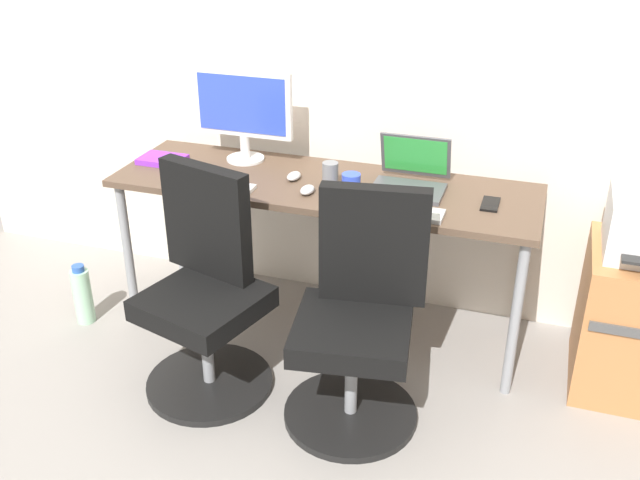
% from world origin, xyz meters
% --- Properties ---
extents(ground_plane, '(5.28, 5.28, 0.00)m').
position_xyz_m(ground_plane, '(0.00, 0.00, 0.00)').
color(ground_plane, gray).
extents(back_wall, '(4.40, 0.04, 2.60)m').
position_xyz_m(back_wall, '(0.00, 0.37, 1.30)').
color(back_wall, silver).
rests_on(back_wall, ground).
extents(desk, '(1.89, 0.59, 0.75)m').
position_xyz_m(desk, '(0.00, 0.00, 0.68)').
color(desk, brown).
rests_on(desk, ground).
extents(office_chair_left, '(0.54, 0.54, 0.94)m').
position_xyz_m(office_chair_left, '(-0.33, -0.54, 0.42)').
color(office_chair_left, black).
rests_on(office_chair_left, ground).
extents(office_chair_right, '(0.54, 0.54, 0.94)m').
position_xyz_m(office_chair_right, '(0.32, -0.54, 0.42)').
color(office_chair_right, black).
rests_on(office_chair_right, ground).
extents(side_cabinet, '(0.45, 0.51, 0.63)m').
position_xyz_m(side_cabinet, '(1.38, -0.01, 0.31)').
color(side_cabinet, '#B77542').
rests_on(side_cabinet, ground).
extents(water_bottle_on_floor, '(0.09, 0.09, 0.31)m').
position_xyz_m(water_bottle_on_floor, '(-1.12, -0.34, 0.15)').
color(water_bottle_on_floor, '#A5D8B2').
rests_on(water_bottle_on_floor, ground).
extents(desktop_monitor, '(0.48, 0.18, 0.43)m').
position_xyz_m(desktop_monitor, '(-0.44, 0.15, 1.00)').
color(desktop_monitor, silver).
rests_on(desktop_monitor, desk).
extents(open_laptop, '(0.31, 0.29, 0.22)m').
position_xyz_m(open_laptop, '(0.38, 0.07, 0.80)').
color(open_laptop, '#4C4C51').
rests_on(open_laptop, desk).
extents(keyboard_by_monitor, '(0.34, 0.12, 0.02)m').
position_xyz_m(keyboard_by_monitor, '(-0.43, -0.21, 0.76)').
color(keyboard_by_monitor, silver).
rests_on(keyboard_by_monitor, desk).
extents(keyboard_by_laptop, '(0.34, 0.12, 0.02)m').
position_xyz_m(keyboard_by_laptop, '(0.40, -0.21, 0.76)').
color(keyboard_by_laptop, '#B7B7B7').
rests_on(keyboard_by_laptop, desk).
extents(mouse_by_monitor, '(0.06, 0.10, 0.03)m').
position_xyz_m(mouse_by_monitor, '(-0.03, -0.14, 0.77)').
color(mouse_by_monitor, '#B7B7B7').
rests_on(mouse_by_monitor, desk).
extents(mouse_by_laptop, '(0.06, 0.10, 0.03)m').
position_xyz_m(mouse_by_laptop, '(-0.14, -0.01, 0.77)').
color(mouse_by_laptop, '#B7B7B7').
rests_on(mouse_by_laptop, desk).
extents(coffee_mug, '(0.08, 0.08, 0.09)m').
position_xyz_m(coffee_mug, '(0.15, -0.09, 0.80)').
color(coffee_mug, blue).
rests_on(coffee_mug, desk).
extents(pen_cup, '(0.07, 0.07, 0.10)m').
position_xyz_m(pen_cup, '(0.04, -0.02, 0.80)').
color(pen_cup, slate).
rests_on(pen_cup, desk).
extents(phone_near_laptop, '(0.07, 0.14, 0.01)m').
position_xyz_m(phone_near_laptop, '(0.73, -0.02, 0.76)').
color(phone_near_laptop, black).
rests_on(phone_near_laptop, desk).
extents(notebook, '(0.21, 0.15, 0.03)m').
position_xyz_m(notebook, '(-0.81, 0.00, 0.76)').
color(notebook, purple).
rests_on(notebook, desk).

